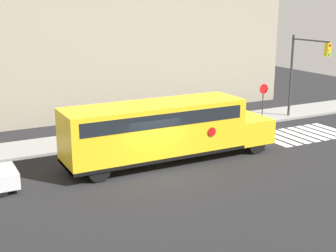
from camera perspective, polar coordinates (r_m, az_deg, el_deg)
name	(u,v)px	position (r m, az deg, el deg)	size (l,w,h in m)	color
ground_plane	(158,174)	(21.55, -1.23, -5.91)	(60.00, 60.00, 0.00)	black
sidewalk_strip	(108,138)	(27.21, -7.36, -1.43)	(44.00, 3.00, 0.15)	gray
building_backdrop	(71,49)	(32.47, -11.72, 9.14)	(32.00, 4.00, 9.19)	#9E937F
crosswalk_stripes	(303,134)	(29.12, 16.14, -0.97)	(5.40, 3.20, 0.01)	white
school_bus	(163,128)	(22.72, -0.65, -0.27)	(10.90, 2.57, 2.98)	yellow
stop_sign	(263,97)	(31.48, 11.53, 3.52)	(0.66, 0.10, 2.48)	#38383A
traffic_light	(303,65)	(31.74, 16.10, 7.10)	(0.28, 3.26, 5.58)	#38383A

